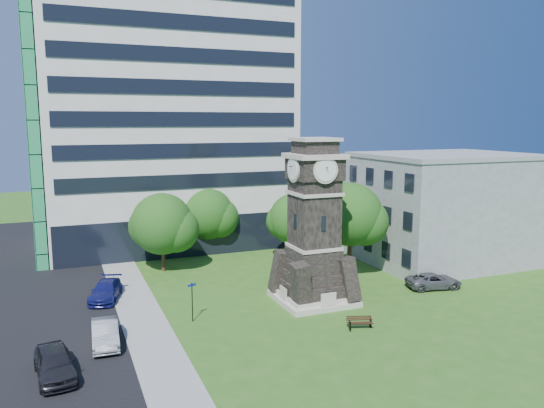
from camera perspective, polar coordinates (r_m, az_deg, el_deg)
name	(u,v)px	position (r m, az deg, el deg)	size (l,w,h in m)	color
ground	(287,315)	(37.81, 1.65, -11.83)	(160.00, 160.00, 0.00)	#2B5F1B
sidewalk	(138,309)	(39.98, -14.18, -10.90)	(3.00, 70.00, 0.06)	gray
street	(7,326)	(39.88, -26.61, -11.67)	(14.00, 80.00, 0.02)	black
clock_tower	(314,232)	(39.31, 4.53, -3.03)	(5.40, 5.40, 12.22)	beige
office_tall	(165,114)	(59.29, -11.41, 9.50)	(26.20, 15.11, 28.60)	white
office_low	(444,207)	(53.55, 18.05, -0.36)	(15.20, 12.20, 10.40)	#9FA2A5
car_street_south	(55,363)	(31.23, -22.35, -15.55)	(1.86, 4.63, 1.58)	black
car_street_mid	(105,333)	(34.39, -17.51, -13.12)	(1.52, 4.36, 1.44)	#94989B
car_street_north	(106,291)	(42.56, -17.46, -8.89)	(1.92, 4.72, 1.37)	navy
car_east_lot	(434,281)	(45.22, 17.01, -7.91)	(2.05, 4.44, 1.23)	#54555A
park_bench	(360,322)	(35.76, 9.43, -12.42)	(1.65, 0.44, 0.85)	black
street_sign	(192,297)	(36.50, -8.59, -9.89)	(0.65, 0.06, 2.70)	black
tree_nw	(163,226)	(48.37, -11.64, -2.30)	(6.07, 5.52, 7.10)	#332114
tree_nc	(207,215)	(54.44, -6.96, -1.14)	(6.05, 5.50, 6.91)	#332114
tree_ne	(295,221)	(51.14, 2.51, -1.79)	(5.46, 4.96, 6.58)	#332114
tree_east	(351,217)	(45.67, 8.51, -1.40)	(5.98, 5.43, 8.26)	#332114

